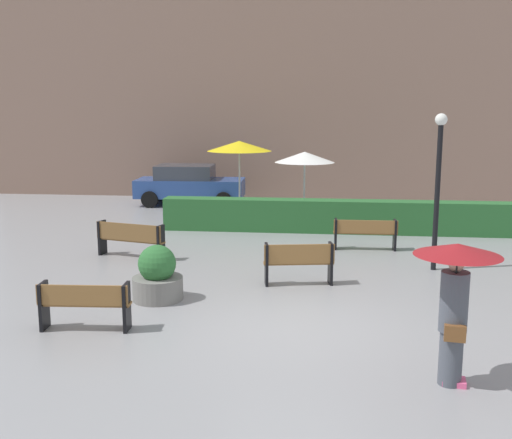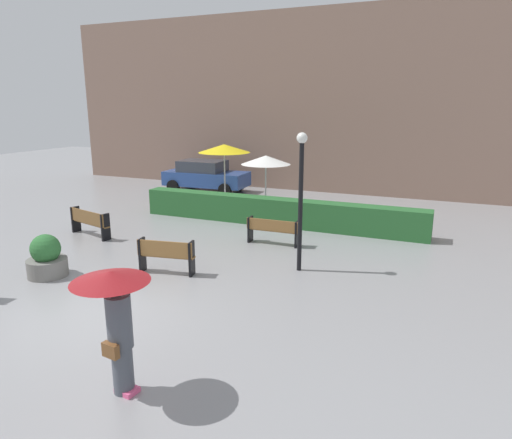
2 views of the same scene
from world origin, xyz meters
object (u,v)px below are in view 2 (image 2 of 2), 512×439
at_px(pedestrian_with_umbrella, 116,310).
at_px(patio_umbrella_white, 266,160).
at_px(bench_far_left, 89,221).
at_px(planter_pot, 47,258).
at_px(patio_umbrella_yellow, 224,149).
at_px(bench_back_row, 273,229).
at_px(bench_mid_center, 166,254).
at_px(parked_car, 205,175).
at_px(lamp_post, 301,187).

relative_size(pedestrian_with_umbrella, patio_umbrella_white, 0.85).
bearing_deg(bench_far_left, patio_umbrella_white, 51.48).
height_order(planter_pot, patio_umbrella_yellow, patio_umbrella_yellow).
height_order(bench_far_left, pedestrian_with_umbrella, pedestrian_with_umbrella).
distance_m(bench_back_row, pedestrian_with_umbrella, 8.24).
bearing_deg(bench_back_row, pedestrian_with_umbrella, -85.50).
relative_size(bench_back_row, patio_umbrella_white, 0.72).
relative_size(bench_far_left, bench_back_row, 1.10).
bearing_deg(planter_pot, bench_mid_center, 25.95).
height_order(patio_umbrella_yellow, parked_car, patio_umbrella_yellow).
relative_size(lamp_post, parked_car, 0.86).
bearing_deg(bench_back_row, bench_far_left, -165.61).
relative_size(bench_far_left, lamp_post, 0.51).
relative_size(bench_far_left, patio_umbrella_white, 0.79).
height_order(lamp_post, patio_umbrella_white, lamp_post).
relative_size(lamp_post, patio_umbrella_yellow, 1.38).
height_order(bench_far_left, patio_umbrella_white, patio_umbrella_white).
xyz_separation_m(bench_mid_center, pedestrian_with_umbrella, (2.28, -4.64, 0.86)).
bearing_deg(parked_car, planter_pot, -80.41).
height_order(pedestrian_with_umbrella, parked_car, pedestrian_with_umbrella).
distance_m(pedestrian_with_umbrella, lamp_post, 6.38).
height_order(bench_back_row, patio_umbrella_white, patio_umbrella_white).
bearing_deg(bench_far_left, bench_back_row, 14.39).
relative_size(bench_mid_center, pedestrian_with_umbrella, 0.76).
xyz_separation_m(lamp_post, patio_umbrella_yellow, (-5.55, 6.59, 0.21)).
xyz_separation_m(planter_pot, lamp_post, (5.88, 2.96, 1.79)).
relative_size(lamp_post, patio_umbrella_white, 1.55).
bearing_deg(parked_car, bench_back_row, -48.13).
xyz_separation_m(bench_mid_center, lamp_post, (3.12, 1.62, 1.72)).
xyz_separation_m(planter_pot, patio_umbrella_white, (2.61, 8.66, 1.71)).
distance_m(bench_back_row, lamp_post, 2.99).
distance_m(bench_far_left, patio_umbrella_yellow, 6.82).
bearing_deg(pedestrian_with_umbrella, bench_back_row, 94.50).
relative_size(bench_mid_center, bench_back_row, 0.90).
height_order(pedestrian_with_umbrella, patio_umbrella_white, patio_umbrella_white).
bearing_deg(patio_umbrella_yellow, pedestrian_with_umbrella, -69.89).
xyz_separation_m(pedestrian_with_umbrella, planter_pot, (-5.03, 3.30, -0.93)).
xyz_separation_m(bench_far_left, planter_pot, (1.63, -3.32, -0.06)).
xyz_separation_m(bench_back_row, patio_umbrella_yellow, (-4.06, 4.69, 1.98)).
height_order(bench_back_row, parked_car, parked_car).
relative_size(bench_mid_center, planter_pot, 1.38).
bearing_deg(bench_far_left, patio_umbrella_yellow, 72.55).
distance_m(bench_mid_center, patio_umbrella_yellow, 8.78).
bearing_deg(bench_far_left, pedestrian_with_umbrella, -44.82).
xyz_separation_m(bench_mid_center, bench_back_row, (1.64, 3.53, -0.05)).
distance_m(bench_mid_center, pedestrian_with_umbrella, 5.24).
distance_m(planter_pot, parked_car, 12.21).
bearing_deg(planter_pot, lamp_post, 26.77).
distance_m(bench_mid_center, bench_back_row, 3.89).
distance_m(bench_back_row, parked_car, 9.63).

